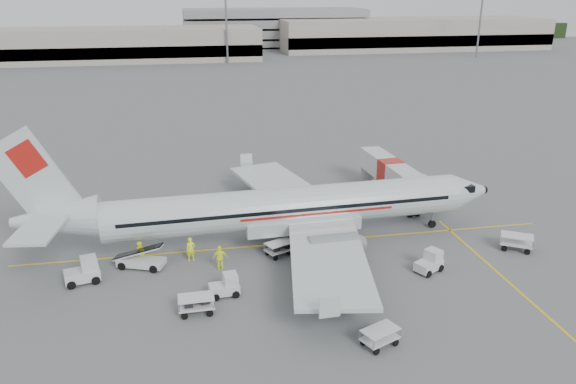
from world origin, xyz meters
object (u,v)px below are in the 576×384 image
object	(u,v)px
aircraft	(288,181)
tug_aft	(82,271)
jet_bridge	(390,179)
belt_loader	(141,252)
tug_fore	(429,262)
tug_mid	(224,285)

from	to	relation	value
aircraft	tug_aft	size ratio (longest dim) A/B	16.02
jet_bridge	belt_loader	size ratio (longest dim) A/B	3.15
aircraft	tug_fore	xyz separation A→B (m)	(9.29, -7.05, -4.50)
aircraft	belt_loader	world-z (taller)	aircraft
tug_aft	belt_loader	bearing A→B (deg)	8.07
aircraft	tug_fore	size ratio (longest dim) A/B	18.28
aircraft	tug_mid	bearing A→B (deg)	-130.19
jet_bridge	belt_loader	distance (m)	26.07
tug_aft	aircraft	bearing A→B (deg)	0.22
aircraft	jet_bridge	bearing A→B (deg)	32.77
tug_mid	tug_aft	bearing A→B (deg)	153.40
tug_fore	tug_mid	size ratio (longest dim) A/B	1.04
tug_aft	tug_mid	bearing A→B (deg)	-34.50
belt_loader	tug_mid	bearing A→B (deg)	-21.12
tug_fore	tug_aft	size ratio (longest dim) A/B	0.88
tug_fore	tug_mid	xyz separation A→B (m)	(-15.22, -0.60, -0.03)
aircraft	jet_bridge	distance (m)	15.07
tug_mid	tug_aft	xyz separation A→B (m)	(-9.83, 3.69, 0.14)
tug_fore	tug_aft	distance (m)	25.23
jet_bridge	tug_mid	distance (m)	24.13
jet_bridge	tug_mid	xyz separation A→B (m)	(-17.92, -16.12, -1.13)
belt_loader	tug_fore	bearing A→B (deg)	8.75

